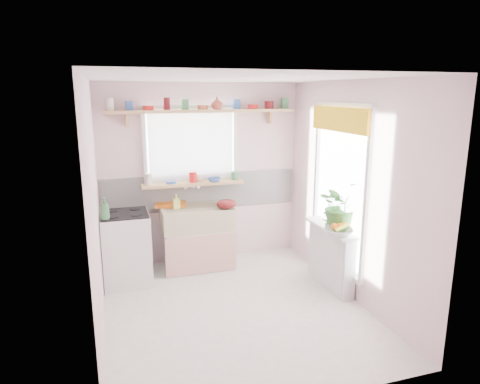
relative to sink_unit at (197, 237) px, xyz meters
name	(u,v)px	position (x,y,z in m)	size (l,w,h in m)	color
room	(264,172)	(0.81, -0.43, 0.94)	(3.20, 3.20, 3.20)	white
sink_unit	(197,237)	(0.00, 0.00, 0.00)	(0.95, 0.65, 1.11)	white
cooker	(126,248)	(-0.95, -0.24, 0.03)	(0.58, 0.58, 0.93)	white
radiator_ledge	(331,256)	(1.45, -1.09, -0.03)	(0.22, 0.95, 0.78)	white
windowsill	(193,184)	(0.00, 0.19, 0.71)	(1.40, 0.22, 0.04)	tan
pine_shelf	(203,111)	(0.15, 0.18, 1.69)	(2.52, 0.24, 0.04)	tan
shelf_crockery	(202,105)	(0.15, 0.18, 1.76)	(2.47, 0.11, 0.12)	silver
sill_crockery	(193,178)	(0.00, 0.19, 0.78)	(1.35, 0.11, 0.12)	silver
dish_tray	(171,204)	(-0.32, 0.21, 0.44)	(0.41, 0.30, 0.04)	orange
colander	(226,204)	(0.37, -0.17, 0.48)	(0.27, 0.27, 0.12)	#5B0F11
jade_plant	(341,205)	(1.48, -1.22, 0.64)	(0.54, 0.46, 0.60)	#366C2B
fruit_bowl	(339,232)	(1.36, -1.40, 0.38)	(0.32, 0.32, 0.08)	silver
herb_pot	(328,219)	(1.36, -1.14, 0.46)	(0.12, 0.08, 0.22)	#306829
soap_bottle_sink	(176,202)	(-0.27, 0.00, 0.52)	(0.09, 0.09, 0.20)	#D0DE62
sill_cup	(199,178)	(0.09, 0.25, 0.78)	(0.12, 0.12, 0.09)	silver
sill_bowl	(214,180)	(0.29, 0.13, 0.76)	(0.18, 0.18, 0.06)	#3665B0
shelf_vase	(217,103)	(0.33, 0.12, 1.79)	(0.16, 0.16, 0.17)	#A14131
cooker_bottle	(105,208)	(-1.17, -0.45, 0.62)	(0.10, 0.10, 0.27)	#3E7D47
fruit	(339,226)	(1.37, -1.39, 0.44)	(0.20, 0.14, 0.10)	orange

